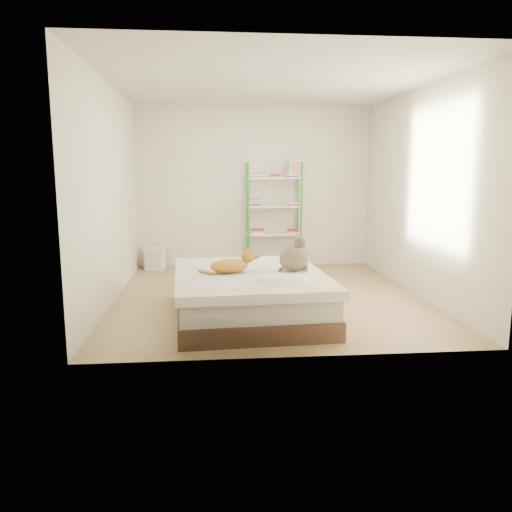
{
  "coord_description": "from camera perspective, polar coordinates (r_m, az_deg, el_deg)",
  "views": [
    {
      "loc": [
        -0.71,
        -6.1,
        1.57
      ],
      "look_at": [
        -0.21,
        -0.6,
        0.62
      ],
      "focal_mm": 35.0,
      "sensor_mm": 36.0,
      "label": 1
    }
  ],
  "objects": [
    {
      "name": "orange_cat",
      "position": [
        5.27,
        -3.07,
        -0.9
      ],
      "size": [
        0.54,
        0.39,
        0.2
      ],
      "primitive_type": null,
      "rotation": [
        0.0,
        0.0,
        0.27
      ],
      "color": "#C98831",
      "rests_on": "bed"
    },
    {
      "name": "white_bin",
      "position": [
        8.12,
        -11.44,
        -0.28
      ],
      "size": [
        0.36,
        0.33,
        0.36
      ],
      "rotation": [
        0.0,
        0.0,
        -0.2
      ],
      "color": "silver",
      "rests_on": "ground"
    },
    {
      "name": "bed",
      "position": [
        5.38,
        -0.77,
        -4.45
      ],
      "size": [
        1.68,
        2.04,
        0.5
      ],
      "rotation": [
        0.0,
        0.0,
        0.06
      ],
      "color": "#49332A",
      "rests_on": "ground"
    },
    {
      "name": "cardboard_box",
      "position": [
        7.08,
        1.1,
        -1.65
      ],
      "size": [
        0.57,
        0.58,
        0.39
      ],
      "rotation": [
        0.0,
        0.0,
        -0.32
      ],
      "color": "#976B50",
      "rests_on": "ground"
    },
    {
      "name": "room",
      "position": [
        6.15,
        1.48,
        7.24
      ],
      "size": [
        3.81,
        4.21,
        2.61
      ],
      "color": "tan",
      "rests_on": "ground"
    },
    {
      "name": "grey_cat",
      "position": [
        5.37,
        4.37,
        0.33
      ],
      "size": [
        0.39,
        0.34,
        0.39
      ],
      "primitive_type": null,
      "rotation": [
        0.0,
        0.0,
        1.75
      ],
      "color": "#8D735F",
      "rests_on": "bed"
    },
    {
      "name": "shelf_unit",
      "position": [
        8.08,
        2.09,
        4.68
      ],
      "size": [
        0.91,
        0.36,
        1.74
      ],
      "color": "green",
      "rests_on": "ground"
    }
  ]
}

